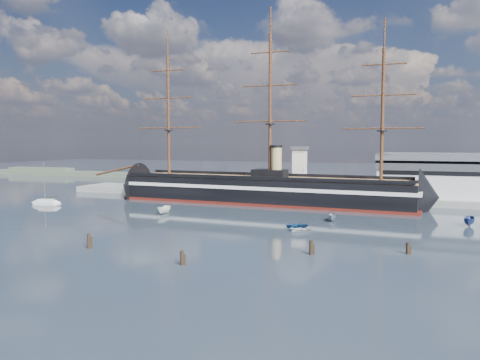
% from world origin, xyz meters
% --- Properties ---
extents(ground, '(600.00, 600.00, 0.00)m').
position_xyz_m(ground, '(0.00, 40.00, 0.00)').
color(ground, '#1F2932').
rests_on(ground, ground).
extents(quay, '(180.00, 18.00, 2.00)m').
position_xyz_m(quay, '(10.00, 76.00, 0.00)').
color(quay, slate).
rests_on(quay, ground).
extents(quay_tower, '(5.00, 5.00, 15.00)m').
position_xyz_m(quay_tower, '(3.00, 73.00, 9.75)').
color(quay_tower, silver).
rests_on(quay_tower, ground).
extents(shoreline, '(120.00, 10.00, 4.00)m').
position_xyz_m(shoreline, '(-139.23, 135.00, 1.45)').
color(shoreline, '#3F4C38').
rests_on(shoreline, ground).
extents(warship, '(113.29, 21.01, 53.94)m').
position_xyz_m(warship, '(-6.88, 60.00, 4.04)').
color(warship, black).
rests_on(warship, ground).
extents(sailboat, '(8.01, 2.91, 12.56)m').
position_xyz_m(sailboat, '(-63.76, 34.13, 0.80)').
color(sailboat, silver).
rests_on(sailboat, ground).
extents(motorboat_a, '(6.39, 2.43, 2.54)m').
position_xyz_m(motorboat_a, '(-22.81, 30.93, 0.00)').
color(motorboat_a, white).
rests_on(motorboat_a, ground).
extents(motorboat_b, '(2.19, 3.27, 1.42)m').
position_xyz_m(motorboat_b, '(13.83, 23.88, 0.00)').
color(motorboat_b, navy).
rests_on(motorboat_b, ground).
extents(motorboat_c, '(5.41, 2.31, 2.11)m').
position_xyz_m(motorboat_c, '(19.51, 34.95, 0.00)').
color(motorboat_c, gray).
rests_on(motorboat_c, ground).
extents(motorboat_e, '(1.32, 2.88, 1.31)m').
position_xyz_m(motorboat_e, '(15.57, 19.60, 0.00)').
color(motorboat_e, silver).
rests_on(motorboat_e, ground).
extents(motorboat_f, '(6.93, 3.62, 2.64)m').
position_xyz_m(motorboat_f, '(48.93, 38.38, 0.00)').
color(motorboat_f, navy).
rests_on(motorboat_f, ground).
extents(piling_near_left, '(0.64, 0.64, 3.33)m').
position_xyz_m(piling_near_left, '(-15.82, -8.01, 0.00)').
color(piling_near_left, black).
rests_on(piling_near_left, ground).
extents(piling_near_mid, '(0.64, 0.64, 2.90)m').
position_xyz_m(piling_near_mid, '(4.52, -12.43, 0.00)').
color(piling_near_mid, black).
rests_on(piling_near_mid, ground).
extents(piling_near_right, '(0.64, 0.64, 3.10)m').
position_xyz_m(piling_near_right, '(21.43, 0.80, 0.00)').
color(piling_near_right, black).
rests_on(piling_near_right, ground).
extents(piling_far_right, '(0.64, 0.64, 2.65)m').
position_xyz_m(piling_far_right, '(36.40, 6.68, 0.00)').
color(piling_far_right, black).
rests_on(piling_far_right, ground).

